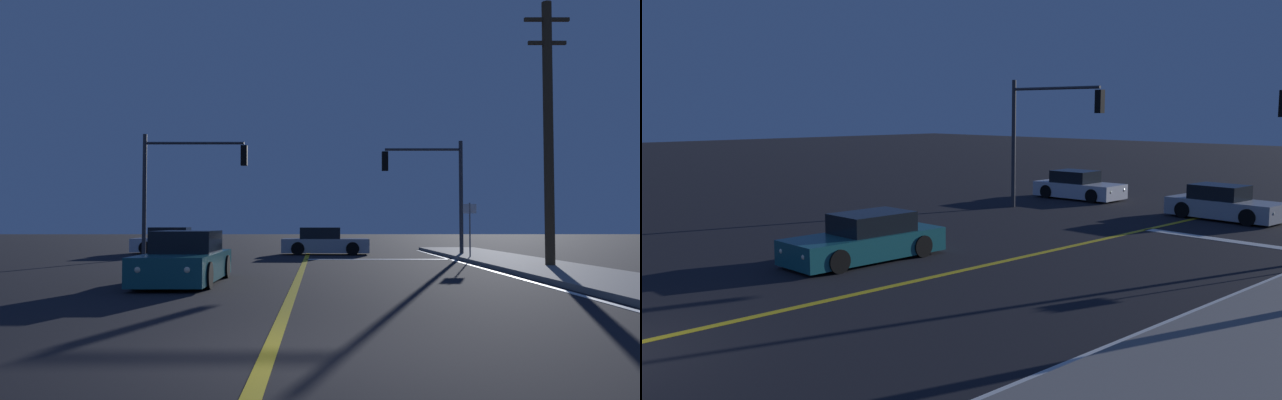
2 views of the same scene
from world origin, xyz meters
TOP-DOWN VIEW (x-y plane):
  - sidewalk_right at (7.99, 10.09)m, footprint 3.20×36.31m
  - lane_line_center at (0.00, 10.09)m, footprint 0.20×34.29m
  - lane_line_edge_right at (6.14, 10.09)m, footprint 0.16×34.29m
  - stop_bar at (3.19, 18.67)m, footprint 6.39×0.50m
  - car_distant_tail_silver at (0.82, 22.85)m, footprint 4.35×1.96m
  - car_side_waiting_white at (-6.93, 23.96)m, footprint 4.25×2.11m
  - car_mid_block_teal at (-2.86, 8.48)m, footprint 1.88×4.76m
  - traffic_signal_far_left at (-5.47, 19.57)m, footprint 4.65×0.28m

SIDE VIEW (x-z plane):
  - lane_line_center at x=0.00m, z-range 0.00..0.01m
  - lane_line_edge_right at x=6.14m, z-range 0.00..0.01m
  - stop_bar at x=3.19m, z-range 0.00..0.01m
  - sidewalk_right at x=7.99m, z-range 0.00..0.15m
  - car_distant_tail_silver at x=0.82m, z-range -0.09..1.25m
  - car_side_waiting_white at x=-6.93m, z-range -0.09..1.25m
  - car_mid_block_teal at x=-2.86m, z-range -0.09..1.25m
  - traffic_signal_far_left at x=-5.47m, z-range 0.97..6.48m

